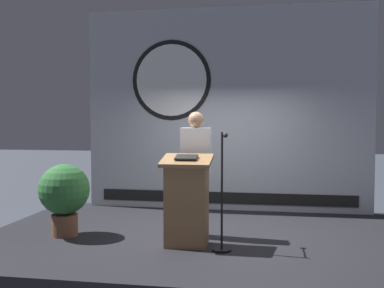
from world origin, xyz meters
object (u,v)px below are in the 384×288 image
Objects in this scene: microphone_stand at (222,208)px; speaker_person at (196,173)px; podium at (187,201)px; potted_plant at (64,193)px.

speaker_person is at bearing 126.50° from microphone_stand.
podium is at bearing -94.98° from speaker_person.
speaker_person reaches higher than potted_plant.
microphone_stand is at bearing -53.50° from speaker_person.
potted_plant is (-1.77, 0.20, 0.03)m from podium.
podium is 0.68× the size of speaker_person.
microphone_stand is 2.26m from potted_plant.
microphone_stand is at bearing -7.55° from potted_plant.
microphone_stand is 1.46× the size of potted_plant.
speaker_person is 0.80m from microphone_stand.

